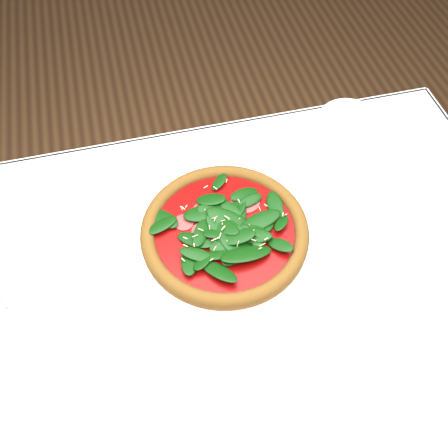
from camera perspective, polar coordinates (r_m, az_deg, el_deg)
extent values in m
plane|color=brown|center=(1.61, 0.11, -19.61)|extent=(6.00, 6.00, 0.00)
cube|color=white|center=(0.92, 0.18, -7.60)|extent=(1.20, 0.80, 0.04)
cylinder|color=#472D1C|center=(1.55, 16.67, 1.56)|extent=(0.06, 0.06, 0.71)
cube|color=white|center=(1.22, -4.45, 6.84)|extent=(1.20, 0.01, 0.22)
cylinder|color=white|center=(0.95, 0.08, -1.46)|extent=(0.37, 0.37, 0.01)
torus|color=white|center=(0.95, 0.08, -1.33)|extent=(0.37, 0.37, 0.01)
cylinder|color=#9B5725|center=(0.94, 0.08, -1.08)|extent=(0.33, 0.33, 0.01)
torus|color=#A76D26|center=(0.93, 0.08, -0.79)|extent=(0.33, 0.33, 0.03)
cylinder|color=#990805|center=(0.93, 0.08, -0.79)|extent=(0.27, 0.27, 0.00)
cylinder|color=#9B443E|center=(0.93, 0.08, -0.65)|extent=(0.24, 0.24, 0.00)
ellipsoid|color=#0C390A|center=(0.92, 0.08, -0.28)|extent=(0.26, 0.26, 0.03)
cylinder|color=beige|center=(0.92, 0.08, -0.06)|extent=(0.24, 0.24, 0.00)
cylinder|color=silver|center=(0.96, -23.41, -8.73)|extent=(0.07, 0.07, 0.00)
cylinder|color=white|center=(1.19, 14.15, 11.41)|extent=(0.14, 0.14, 0.01)
torus|color=white|center=(1.19, 14.18, 11.52)|extent=(0.14, 0.14, 0.01)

